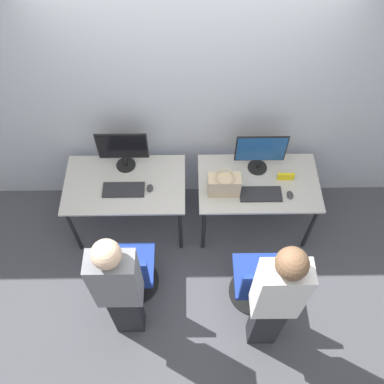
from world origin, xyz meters
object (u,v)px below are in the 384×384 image
(handbag, at_px, (224,184))
(keyboard_right, at_px, (261,194))
(keyboard_left, at_px, (124,190))
(monitor_right, at_px, (261,151))
(office_chair_right, at_px, (258,284))
(mouse_right, at_px, (290,195))
(person_right, at_px, (275,300))
(office_chair_left, at_px, (131,273))
(monitor_left, at_px, (123,149))
(mouse_left, at_px, (150,188))
(person_left, at_px, (119,289))

(handbag, bearing_deg, keyboard_right, -6.65)
(keyboard_left, height_order, monitor_right, monitor_right)
(keyboard_left, relative_size, office_chair_right, 0.45)
(mouse_right, relative_size, person_right, 0.05)
(mouse_right, xyz_separation_m, person_right, (-0.29, -1.07, 0.17))
(person_right, bearing_deg, keyboard_left, 137.78)
(office_chair_right, bearing_deg, office_chair_left, 174.13)
(monitor_left, distance_m, office_chair_right, 1.78)
(mouse_left, bearing_deg, handbag, -2.95)
(person_right, bearing_deg, mouse_right, 74.65)
(monitor_right, bearing_deg, office_chair_right, -92.60)
(person_left, bearing_deg, keyboard_left, 93.42)
(monitor_right, bearing_deg, keyboard_left, -168.81)
(keyboard_left, xyz_separation_m, office_chair_right, (1.24, -0.79, -0.41))
(keyboard_left, xyz_separation_m, mouse_left, (0.25, 0.01, 0.01))
(mouse_left, bearing_deg, mouse_right, -4.01)
(keyboard_right, xyz_separation_m, office_chair_right, (-0.05, -0.72, -0.41))
(office_chair_left, bearing_deg, mouse_right, 21.29)
(monitor_left, xyz_separation_m, keyboard_right, (1.29, -0.37, -0.24))
(office_chair_left, relative_size, mouse_right, 9.67)
(person_left, relative_size, monitor_right, 3.37)
(mouse_right, relative_size, office_chair_right, 0.10)
(monitor_left, distance_m, monitor_right, 1.29)
(person_left, xyz_separation_m, keyboard_right, (1.23, 0.97, -0.11))
(monitor_right, height_order, person_right, person_right)
(office_chair_left, relative_size, keyboard_right, 2.20)
(keyboard_left, distance_m, person_right, 1.72)
(person_right, bearing_deg, handbag, 106.15)
(monitor_left, relative_size, mouse_left, 5.31)
(office_chair_left, relative_size, person_right, 0.51)
(office_chair_left, height_order, keyboard_right, office_chair_left)
(office_chair_left, bearing_deg, monitor_right, 36.89)
(person_right, distance_m, handbag, 1.18)
(monitor_left, height_order, handbag, monitor_left)
(mouse_left, height_order, office_chair_right, office_chair_right)
(person_left, distance_m, person_right, 1.22)
(keyboard_right, height_order, handbag, handbag)
(mouse_left, distance_m, person_right, 1.56)
(monitor_left, bearing_deg, handbag, -19.04)
(mouse_right, bearing_deg, handbag, 174.80)
(mouse_right, bearing_deg, person_right, -105.35)
(monitor_left, bearing_deg, monitor_right, -2.04)
(mouse_right, xyz_separation_m, handbag, (-0.62, 0.06, 0.10))
(office_chair_right, relative_size, handbag, 2.90)
(office_chair_left, xyz_separation_m, mouse_right, (1.50, 0.58, 0.42))
(keyboard_left, xyz_separation_m, handbag, (0.94, -0.02, 0.11))
(keyboard_right, relative_size, person_right, 0.23)
(monitor_right, distance_m, keyboard_right, 0.40)
(monitor_left, distance_m, mouse_right, 1.63)
(person_left, xyz_separation_m, person_right, (1.21, -0.12, 0.06))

